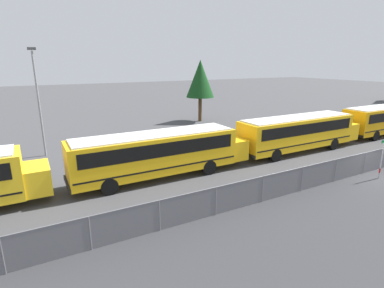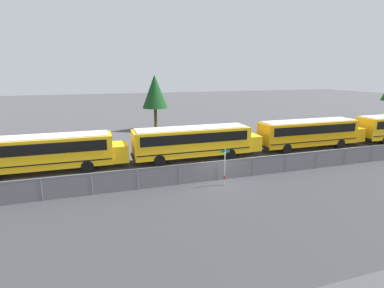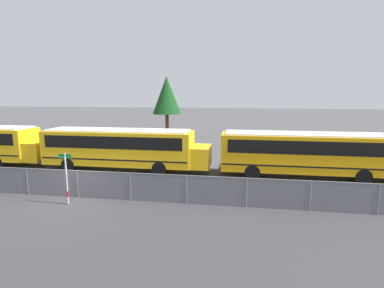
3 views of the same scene
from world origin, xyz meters
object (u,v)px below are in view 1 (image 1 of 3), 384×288
(light_pole, at_px, (38,99))
(tree_0, at_px, (200,79))
(school_bus_2, at_px, (160,151))
(school_bus_3, at_px, (299,131))
(street_sign, at_px, (382,158))

(light_pole, height_order, tree_0, light_pole)
(school_bus_2, bearing_deg, tree_0, 52.23)
(school_bus_3, bearing_deg, street_sign, -90.91)
(street_sign, height_order, light_pole, light_pole)
(street_sign, distance_m, light_pole, 25.14)
(school_bus_2, relative_size, school_bus_3, 1.00)
(school_bus_2, xyz_separation_m, school_bus_3, (12.73, -0.12, 0.00))
(street_sign, bearing_deg, school_bus_2, 150.40)
(street_sign, height_order, tree_0, tree_0)
(light_pole, xyz_separation_m, tree_0, (18.66, 6.86, 0.72))
(school_bus_3, xyz_separation_m, tree_0, (-0.51, 15.90, 3.55))
(school_bus_3, height_order, light_pole, light_pole)
(school_bus_2, bearing_deg, school_bus_3, -0.56)
(tree_0, bearing_deg, school_bus_3, -88.17)
(school_bus_3, bearing_deg, light_pole, 154.75)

